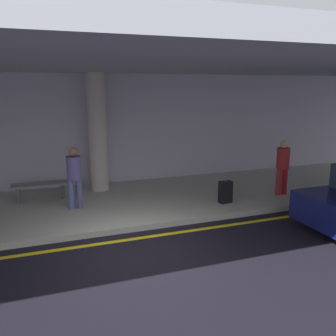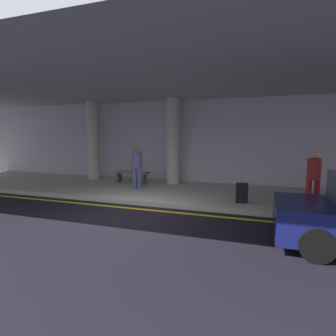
{
  "view_description": "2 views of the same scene",
  "coord_description": "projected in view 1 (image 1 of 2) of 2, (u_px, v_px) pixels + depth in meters",
  "views": [
    {
      "loc": [
        -1.88,
        -6.99,
        3.4
      ],
      "look_at": [
        1.68,
        2.69,
        1.1
      ],
      "focal_mm": 39.41,
      "sensor_mm": 36.0,
      "label": 1
    },
    {
      "loc": [
        3.71,
        -6.94,
        2.29
      ],
      "look_at": [
        0.39,
        2.67,
        1.04
      ],
      "focal_mm": 29.67,
      "sensor_mm": 36.0,
      "label": 2
    }
  ],
  "objects": [
    {
      "name": "lane_stripe_yellow",
      "position": [
        130.0,
        239.0,
        8.33
      ],
      "size": [
        26.0,
        0.14,
        0.01
      ],
      "primitive_type": "cube",
      "color": "yellow",
      "rests_on": "ground"
    },
    {
      "name": "ceiling_overhang",
      "position": [
        107.0,
        64.0,
        9.29
      ],
      "size": [
        28.0,
        13.2,
        0.3
      ],
      "primitive_type": "cube",
      "color": "#9498A1",
      "rests_on": "support_column_far_left"
    },
    {
      "name": "sidewalk",
      "position": [
        108.0,
        204.0,
        10.6
      ],
      "size": [
        26.0,
        4.2,
        0.15
      ],
      "primitive_type": "cube",
      "color": "#B3B2A4",
      "rests_on": "ground"
    },
    {
      "name": "traveler_with_luggage",
      "position": [
        283.0,
        164.0,
        11.08
      ],
      "size": [
        0.38,
        0.38,
        1.68
      ],
      "rotation": [
        0.0,
        0.0,
        1.65
      ],
      "color": "maroon",
      "rests_on": "sidewalk"
    },
    {
      "name": "person_waiting_for_ride",
      "position": [
        74.0,
        174.0,
        9.79
      ],
      "size": [
        0.38,
        0.38,
        1.68
      ],
      "rotation": [
        0.0,
        0.0,
        3.69
      ],
      "color": "#4D5A8D",
      "rests_on": "sidewalk"
    },
    {
      "name": "terminal_back_wall",
      "position": [
        93.0,
        132.0,
        12.26
      ],
      "size": [
        26.0,
        0.3,
        3.8
      ],
      "primitive_type": "cube",
      "color": "#B6ADBF",
      "rests_on": "ground"
    },
    {
      "name": "suitcase_upright_primary",
      "position": [
        225.0,
        192.0,
        10.44
      ],
      "size": [
        0.36,
        0.22,
        0.9
      ],
      "rotation": [
        0.0,
        0.0,
        -0.04
      ],
      "color": "black",
      "rests_on": "sidewalk"
    },
    {
      "name": "ground_plane",
      "position": [
        137.0,
        251.0,
        7.77
      ],
      "size": [
        60.0,
        60.0,
        0.0
      ],
      "primitive_type": "plane",
      "color": "black"
    },
    {
      "name": "bench_metal",
      "position": [
        41.0,
        188.0,
        10.74
      ],
      "size": [
        1.6,
        0.5,
        0.48
      ],
      "color": "slate",
      "rests_on": "sidewalk"
    },
    {
      "name": "support_column_center",
      "position": [
        98.0,
        133.0,
        11.41
      ],
      "size": [
        0.57,
        0.57,
        3.65
      ],
      "primitive_type": "cylinder",
      "color": "#BAAEA5",
      "rests_on": "sidewalk"
    }
  ]
}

